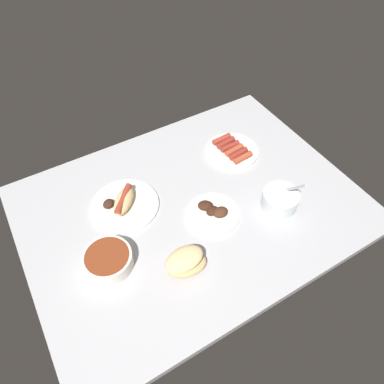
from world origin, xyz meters
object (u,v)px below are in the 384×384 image
Objects in this scene: plate_grilled_meat at (213,213)px; bowl_chili at (108,260)px; plate_sausages at (232,150)px; bowl_coleslaw at (280,199)px; plate_hotdog_assembled at (124,203)px; bread_stack at (186,262)px.

bowl_chili is at bearing 179.98° from plate_grilled_meat.
bowl_coleslaw reaches higher than plate_sausages.
plate_grilled_meat reaches higher than plate_sausages.
bowl_chili reaches higher than plate_sausages.
bowl_chili is at bearing -125.01° from plate_hotdog_assembled.
plate_grilled_meat is 39.77cm from bowl_chili.
bowl_coleslaw is at bearing 6.44° from bread_stack.
bread_stack reaches higher than bowl_chili.
bread_stack is at bearing -33.17° from bowl_chili.
plate_grilled_meat is 1.23× the size of bowl_chili.
bread_stack is (-43.56, -37.00, 2.42)cm from plate_sausages.
plate_hotdog_assembled is at bearing 54.99° from bowl_chili.
plate_hotdog_assembled is 24.04cm from bowl_chili.
plate_hotdog_assembled is at bearing -175.66° from plate_sausages.
plate_grilled_meat is (-24.50, -23.51, -0.05)cm from plate_sausages.
plate_sausages is at bearing 4.34° from plate_hotdog_assembled.
bowl_chili is at bearing 146.83° from bread_stack.
bread_stack is at bearing -78.27° from plate_hotdog_assembled.
bread_stack is 0.92× the size of bowl_coleslaw.
bowl_coleslaw is at bearing -92.44° from plate_sausages.
plate_hotdog_assembled is at bearing 142.83° from plate_grilled_meat.
bread_stack is 23.49cm from plate_grilled_meat.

